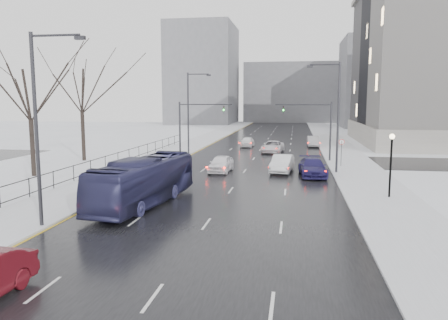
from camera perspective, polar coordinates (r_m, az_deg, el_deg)
The scene contains 25 objects.
road at distance 60.90m, azimuth 4.87°, elevation 1.51°, with size 16.00×150.00×0.04m, color black.
cross_road at distance 49.03m, azimuth 3.79°, elevation 0.00°, with size 130.00×10.00×0.04m, color black.
sidewalk_left at distance 62.57m, azimuth -4.76°, elevation 1.73°, with size 5.00×150.00×0.16m, color silver.
sidewalk_right at distance 61.00m, azimuth 14.76°, elevation 1.35°, with size 5.00×150.00×0.16m, color silver.
park_strip at distance 65.52m, azimuth -12.85°, elevation 1.82°, with size 14.00×150.00×0.12m, color white.
tree_park_d at distance 41.56m, azimuth -23.54°, elevation -2.06°, with size 8.75×8.75×12.50m, color black, non-canonical shape.
tree_park_e at distance 50.32m, azimuth -17.78°, elevation -0.17°, with size 9.45×9.45×13.50m, color black, non-canonical shape.
iron_fence at distance 35.57m, azimuth -20.58°, elevation -1.99°, with size 0.06×70.00×1.30m.
streetlight_r_mid at distance 40.53m, azimuth 14.38°, elevation 6.10°, with size 2.95×0.25×10.00m.
streetlight_l_near at distance 24.06m, azimuth -22.91°, elevation 4.75°, with size 2.95×0.25×10.00m.
streetlight_l_far at distance 53.91m, azimuth -4.47°, elevation 6.67°, with size 2.95×0.25×10.00m.
lamppost_r_mid at distance 31.24m, azimuth 20.99°, elevation 0.48°, with size 0.36×0.36×4.28m.
mast_signal_right at distance 48.50m, azimuth 12.51°, elevation 4.60°, with size 6.10×0.33×6.50m.
mast_signal_left at distance 49.88m, azimuth -4.61°, elevation 4.84°, with size 6.10×0.33×6.50m.
no_uturn_sign at distance 44.81m, azimuth 15.11°, elevation 1.96°, with size 0.60×0.06×2.70m.
bldg_far_right at distance 117.79m, azimuth 21.01°, elevation 9.39°, with size 24.00×20.00×22.00m, color slate.
bldg_far_left at distance 128.37m, azimuth -2.76°, elevation 11.05°, with size 18.00×22.00×28.00m, color slate.
bldg_far_center at distance 140.38m, azimuth 9.13°, elevation 8.64°, with size 30.00×18.00×18.00m, color slate.
bus at distance 28.22m, azimuth -10.39°, elevation -2.72°, with size 2.54×10.85×3.02m, color navy.
sedan_center_near at distance 40.48m, azimuth -0.40°, elevation -0.48°, with size 1.84×4.57×1.56m, color white.
sedan_right_near at distance 40.67m, azimuth 7.61°, elevation -0.47°, with size 1.71×4.91×1.62m, color white.
sedan_right_cross at distance 56.09m, azimuth 6.38°, elevation 1.74°, with size 2.47×5.37×1.49m, color white.
sedan_right_far at distance 39.13m, azimuth 11.49°, elevation -0.93°, with size 2.19×5.38×1.56m, color navy.
sedan_center_far at distance 62.67m, azimuth 3.06°, elevation 2.39°, with size 1.70×4.24×1.44m, color white.
sedan_right_distant at distance 64.16m, azimuth 11.55°, elevation 2.39°, with size 1.59×4.56×1.50m, color #A2A2A6.
Camera 1 is at (4.62, -0.36, 6.63)m, focal length 35.00 mm.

